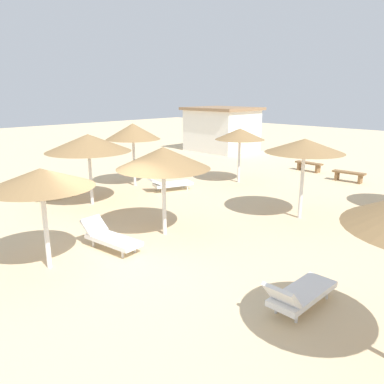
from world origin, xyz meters
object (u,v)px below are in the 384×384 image
(parasol_2, at_px, (88,143))
(beach_cabana, at_px, (222,129))
(lounger_3, at_px, (299,294))
(bench_0, at_px, (349,175))
(parasol_7, at_px, (41,179))
(parasol_8, at_px, (305,146))
(parasol_0, at_px, (163,158))
(lounger_4, at_px, (170,184))
(lounger_0, at_px, (110,237))
(lounger_2, at_px, (51,191))
(parasol_4, at_px, (133,132))
(bench_1, at_px, (309,165))
(parasol_6, at_px, (240,134))

(parasol_2, distance_m, beach_cabana, 15.07)
(lounger_3, relative_size, bench_0, 1.23)
(parasol_7, relative_size, beach_cabana, 0.53)
(parasol_8, distance_m, beach_cabana, 15.56)
(lounger_3, bearing_deg, parasol_7, -153.44)
(beach_cabana, bearing_deg, parasol_0, -55.41)
(parasol_0, xyz_separation_m, bench_0, (1.06, 10.78, -1.98))
(parasol_2, relative_size, lounger_4, 1.56)
(parasol_7, distance_m, parasol_8, 8.13)
(bench_0, bearing_deg, lounger_0, -95.95)
(parasol_0, distance_m, lounger_2, 6.62)
(parasol_0, bearing_deg, parasol_8, 63.46)
(parasol_4, distance_m, parasol_8, 7.84)
(parasol_2, relative_size, parasol_8, 1.16)
(lounger_0, xyz_separation_m, lounger_4, (-3.54, 5.42, -0.01))
(lounger_4, distance_m, bench_1, 8.40)
(parasol_4, bearing_deg, parasol_0, -29.18)
(parasol_6, relative_size, parasol_8, 0.94)
(parasol_2, height_order, bench_1, parasol_2)
(parasol_2, bearing_deg, parasol_8, 32.11)
(lounger_3, bearing_deg, beach_cabana, 134.45)
(parasol_8, bearing_deg, lounger_3, -60.86)
(bench_0, xyz_separation_m, beach_cabana, (-10.86, 3.43, 1.23))
(parasol_2, relative_size, lounger_3, 1.69)
(parasol_6, bearing_deg, lounger_0, -74.73)
(parasol_0, bearing_deg, lounger_3, -9.70)
(bench_1, bearing_deg, parasol_8, -63.96)
(parasol_8, bearing_deg, parasol_0, -116.54)
(parasol_7, height_order, bench_1, parasol_7)
(lounger_4, distance_m, beach_cabana, 12.22)
(bench_0, bearing_deg, beach_cabana, 162.45)
(parasol_7, bearing_deg, bench_1, 94.57)
(parasol_7, bearing_deg, beach_cabana, 118.20)
(parasol_2, distance_m, lounger_2, 2.87)
(parasol_4, relative_size, bench_1, 1.86)
(parasol_7, bearing_deg, bench_0, 84.53)
(lounger_3, xyz_separation_m, beach_cabana, (-14.78, 15.06, 1.25))
(parasol_6, distance_m, bench_1, 5.21)
(parasol_4, xyz_separation_m, lounger_4, (1.84, 0.51, -2.16))
(lounger_3, bearing_deg, parasol_2, 173.79)
(parasol_0, relative_size, lounger_0, 1.41)
(beach_cabana, bearing_deg, parasol_8, -39.83)
(bench_0, bearing_deg, parasol_4, -131.22)
(parasol_2, distance_m, lounger_3, 9.64)
(parasol_4, bearing_deg, lounger_3, -20.63)
(parasol_8, bearing_deg, bench_0, 99.32)
(parasol_8, height_order, lounger_2, parasol_8)
(parasol_7, bearing_deg, lounger_3, 26.56)
(parasol_4, xyz_separation_m, lounger_0, (5.38, -4.92, -2.15))
(parasol_6, distance_m, lounger_4, 4.08)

